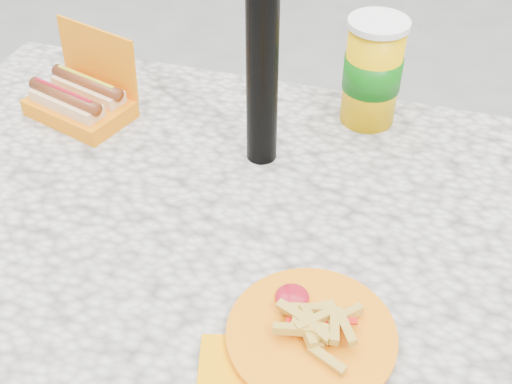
# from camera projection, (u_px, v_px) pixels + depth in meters

# --- Properties ---
(picnic_table) EXTENTS (1.20, 0.80, 0.75)m
(picnic_table) POSITION_uv_depth(u_px,v_px,m) (233.00, 267.00, 1.04)
(picnic_table) COLOR beige
(picnic_table) RESTS_ON ground
(hotdog_box) EXTENTS (0.21, 0.17, 0.15)m
(hotdog_box) POSITION_uv_depth(u_px,v_px,m) (80.00, 99.00, 1.15)
(hotdog_box) COLOR orange
(hotdog_box) RESTS_ON picnic_table
(fries_plate) EXTENTS (0.24, 0.30, 0.04)m
(fries_plate) POSITION_uv_depth(u_px,v_px,m) (308.00, 337.00, 0.79)
(fries_plate) COLOR #FFA000
(fries_plate) RESTS_ON picnic_table
(soda_cup) EXTENTS (0.10, 0.10, 0.19)m
(soda_cup) POSITION_uv_depth(u_px,v_px,m) (372.00, 72.00, 1.10)
(soda_cup) COLOR #F8B400
(soda_cup) RESTS_ON picnic_table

